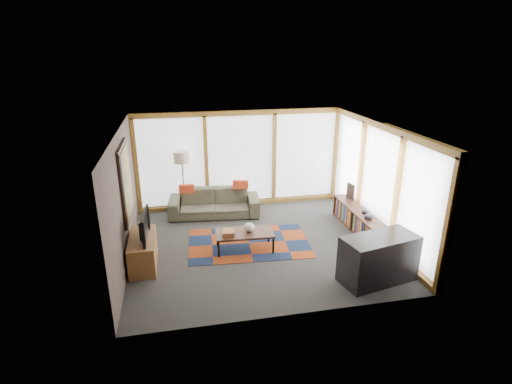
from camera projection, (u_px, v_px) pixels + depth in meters
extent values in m
plane|color=#2B2A28|center=(260.00, 245.00, 8.83)|extent=(5.50, 5.50, 0.00)
cube|color=#483832|center=(124.00, 199.00, 7.86)|extent=(0.04, 5.00, 2.60)
cube|color=#483832|center=(294.00, 244.00, 6.08)|extent=(5.50, 0.04, 2.60)
cube|color=silver|center=(260.00, 128.00, 7.93)|extent=(5.50, 5.00, 0.04)
cube|color=white|center=(240.00, 159.00, 10.65)|extent=(5.30, 0.02, 2.35)
cube|color=white|center=(379.00, 181.00, 8.89)|extent=(0.02, 4.80, 2.35)
cube|color=black|center=(126.00, 182.00, 8.06)|extent=(0.05, 1.35, 1.55)
cube|color=gold|center=(127.00, 182.00, 8.06)|extent=(0.02, 1.20, 1.40)
cube|color=maroon|center=(249.00, 243.00, 8.89)|extent=(2.76, 1.88, 0.01)
imported|color=#363626|center=(214.00, 203.00, 10.29)|extent=(2.38, 1.14, 0.67)
cube|color=red|center=(187.00, 189.00, 10.00)|extent=(0.39, 0.15, 0.21)
cube|color=red|center=(241.00, 184.00, 10.28)|extent=(0.42, 0.20, 0.22)
cube|color=brown|center=(228.00, 233.00, 8.35)|extent=(0.28, 0.33, 0.10)
ellipsoid|color=silver|center=(249.00, 227.00, 8.49)|extent=(0.24, 0.24, 0.20)
ellipsoid|color=black|center=(369.00, 217.00, 8.82)|extent=(0.25, 0.25, 0.11)
ellipsoid|color=black|center=(365.00, 212.00, 9.14)|extent=(0.16, 0.16, 0.07)
cube|color=black|center=(350.00, 191.00, 9.97)|extent=(0.08, 0.30, 0.39)
cube|color=brown|center=(143.00, 251.00, 7.92)|extent=(0.50, 1.20, 0.60)
imported|color=black|center=(141.00, 226.00, 7.70)|extent=(0.17, 0.94, 0.54)
cube|color=black|center=(378.00, 259.00, 7.35)|extent=(1.51, 0.93, 0.89)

